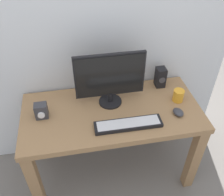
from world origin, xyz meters
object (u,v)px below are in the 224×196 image
at_px(desk, 112,123).
at_px(mouse, 178,112).
at_px(monitor, 110,78).
at_px(speaker_right, 160,77).
at_px(audio_controller, 41,111).
at_px(coffee_mug, 178,95).
at_px(keyboard_primary, 128,124).

bearing_deg(desk, mouse, -15.15).
bearing_deg(monitor, speaker_right, 16.29).
distance_m(monitor, audio_controller, 0.54).
bearing_deg(monitor, coffee_mug, -8.91).
bearing_deg(desk, monitor, 87.02).
distance_m(keyboard_primary, coffee_mug, 0.48).
bearing_deg(keyboard_primary, mouse, 7.20).
height_order(monitor, mouse, monitor).
height_order(keyboard_primary, speaker_right, speaker_right).
relative_size(keyboard_primary, audio_controller, 4.11).
bearing_deg(speaker_right, audio_controller, -167.76).
bearing_deg(monitor, mouse, -26.29).
bearing_deg(keyboard_primary, coffee_mug, 24.06).
xyz_separation_m(mouse, audio_controller, (-0.97, 0.15, 0.04)).
xyz_separation_m(mouse, coffee_mug, (0.05, 0.15, 0.03)).
xyz_separation_m(mouse, speaker_right, (-0.02, 0.36, 0.06)).
height_order(desk, mouse, mouse).
relative_size(monitor, keyboard_primary, 1.08).
distance_m(desk, mouse, 0.51).
height_order(desk, keyboard_primary, keyboard_primary).
height_order(desk, speaker_right, speaker_right).
distance_m(mouse, speaker_right, 0.36).
distance_m(speaker_right, audio_controller, 0.97).
bearing_deg(mouse, coffee_mug, 56.61).
distance_m(keyboard_primary, audio_controller, 0.62).
height_order(mouse, speaker_right, speaker_right).
xyz_separation_m(desk, keyboard_primary, (0.08, -0.18, 0.15)).
xyz_separation_m(desk, coffee_mug, (0.52, 0.02, 0.18)).
relative_size(monitor, coffee_mug, 5.30).
bearing_deg(mouse, audio_controller, 158.12).
xyz_separation_m(desk, mouse, (0.47, -0.13, 0.15)).
height_order(mouse, audio_controller, audio_controller).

